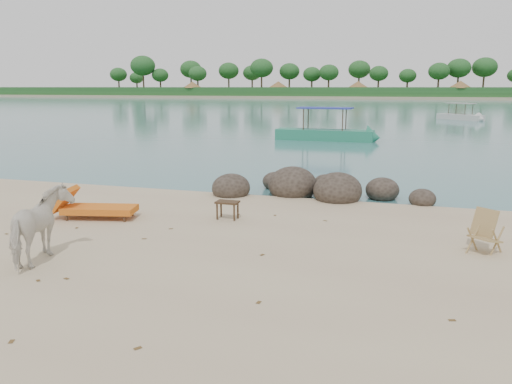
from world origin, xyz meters
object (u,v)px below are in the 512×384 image
(cow, at_px, (41,228))
(side_table, at_px, (228,211))
(boulders, at_px, (309,189))
(deck_chair, at_px, (485,234))
(boat_near, at_px, (325,113))
(lounge_chair, at_px, (100,206))

(cow, height_order, side_table, cow)
(boulders, bearing_deg, cow, -116.93)
(deck_chair, bearing_deg, side_table, -148.88)
(deck_chair, distance_m, boat_near, 21.46)
(boulders, xyz_separation_m, boat_near, (-2.13, 16.23, 1.39))
(lounge_chair, distance_m, deck_chair, 8.56)
(cow, distance_m, boat_near, 23.34)
(lounge_chair, xyz_separation_m, boat_near, (2.23, 20.33, 1.29))
(deck_chair, bearing_deg, cow, -119.43)
(cow, relative_size, boat_near, 0.24)
(lounge_chair, bearing_deg, deck_chair, -13.60)
(boulders, height_order, deck_chair, deck_chair)
(side_table, bearing_deg, cow, -119.54)
(cow, height_order, deck_chair, cow)
(boulders, height_order, cow, cow)
(cow, bearing_deg, side_table, -135.85)
(side_table, bearing_deg, boat_near, 93.17)
(boulders, relative_size, cow, 4.03)
(boat_near, bearing_deg, deck_chair, -70.56)
(boulders, relative_size, lounge_chair, 2.93)
(lounge_chair, bearing_deg, boulders, 30.51)
(lounge_chair, xyz_separation_m, deck_chair, (8.56, -0.13, 0.08))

